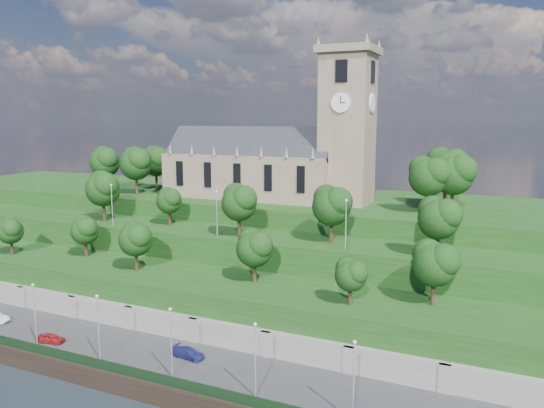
% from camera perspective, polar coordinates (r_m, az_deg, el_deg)
% --- Properties ---
extents(ground, '(320.00, 320.00, 0.00)m').
position_cam_1_polar(ground, '(64.71, -18.09, -18.40)').
color(ground, black).
rests_on(ground, ground).
extents(promenade, '(160.00, 12.00, 2.00)m').
position_cam_1_polar(promenade, '(68.30, -14.61, -15.77)').
color(promenade, '#2D2D30').
rests_on(promenade, ground).
extents(quay_wall, '(160.00, 0.50, 2.20)m').
position_cam_1_polar(quay_wall, '(64.19, -18.17, -17.54)').
color(quay_wall, black).
rests_on(quay_wall, ground).
extents(fence, '(160.00, 0.10, 1.20)m').
position_cam_1_polar(fence, '(63.96, -17.83, -16.13)').
color(fence, black).
rests_on(fence, promenade).
extents(retaining_wall, '(160.00, 2.10, 5.00)m').
position_cam_1_polar(retaining_wall, '(72.00, -11.59, -13.02)').
color(retaining_wall, slate).
rests_on(retaining_wall, ground).
extents(embankment_lower, '(160.00, 12.00, 8.00)m').
position_cam_1_polar(embankment_lower, '(76.08, -8.92, -10.50)').
color(embankment_lower, '#153712').
rests_on(embankment_lower, ground).
extents(embankment_upper, '(160.00, 10.00, 12.00)m').
position_cam_1_polar(embankment_upper, '(84.38, -4.81, -7.01)').
color(embankment_upper, '#153712').
rests_on(embankment_upper, ground).
extents(hilltop, '(160.00, 32.00, 15.00)m').
position_cam_1_polar(hilltop, '(102.26, 0.95, -3.24)').
color(hilltop, '#153712').
rests_on(hilltop, ground).
extents(church, '(38.60, 12.35, 27.60)m').
position_cam_1_polar(church, '(96.13, 0.45, 5.03)').
color(church, '#6F5E4D').
rests_on(church, hilltop).
extents(trees_lower, '(69.50, 8.57, 7.66)m').
position_cam_1_polar(trees_lower, '(71.97, -6.41, -4.36)').
color(trees_lower, black).
rests_on(trees_lower, embankment_lower).
extents(trees_upper, '(61.44, 7.78, 8.71)m').
position_cam_1_polar(trees_upper, '(79.56, -3.22, 0.48)').
color(trees_upper, black).
rests_on(trees_upper, embankment_upper).
extents(trees_hilltop, '(73.88, 16.38, 9.83)m').
position_cam_1_polar(trees_hilltop, '(94.64, 0.51, 4.20)').
color(trees_hilltop, black).
rests_on(trees_hilltop, hilltop).
extents(lamp_posts_promenade, '(60.36, 0.36, 7.79)m').
position_cam_1_polar(lamp_posts_promenade, '(65.00, -18.19, -12.00)').
color(lamp_posts_promenade, '#B2B2B7').
rests_on(lamp_posts_promenade, promenade).
extents(lamp_posts_upper, '(40.36, 0.36, 6.89)m').
position_cam_1_polar(lamp_posts_upper, '(79.60, -5.96, -0.59)').
color(lamp_posts_upper, '#B2B2B7').
rests_on(lamp_posts_upper, embankment_upper).
extents(car_left, '(3.63, 1.88, 1.18)m').
position_cam_1_polar(car_left, '(72.98, -22.67, -13.18)').
color(car_left, maroon).
rests_on(car_left, promenade).
extents(car_right, '(4.23, 2.10, 1.18)m').
position_cam_1_polar(car_right, '(64.58, -8.98, -15.54)').
color(car_right, navy).
rests_on(car_right, promenade).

